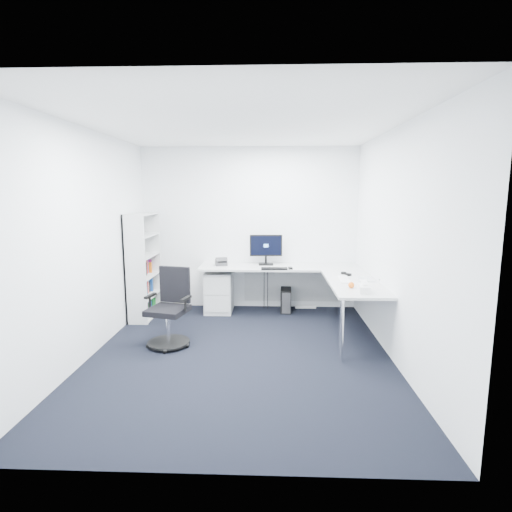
{
  "coord_description": "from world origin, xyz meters",
  "views": [
    {
      "loc": [
        0.36,
        -4.61,
        1.95
      ],
      "look_at": [
        0.15,
        1.05,
        1.05
      ],
      "focal_mm": 28.0,
      "sensor_mm": 36.0,
      "label": 1
    }
  ],
  "objects_px": {
    "task_chair": "(168,308)",
    "monitor": "(266,249)",
    "bookshelf": "(144,266)",
    "laptop": "(366,272)",
    "l_desk": "(283,295)"
  },
  "relations": [
    {
      "from": "l_desk",
      "to": "task_chair",
      "type": "height_order",
      "value": "task_chair"
    },
    {
      "from": "bookshelf",
      "to": "monitor",
      "type": "distance_m",
      "value": 1.96
    },
    {
      "from": "l_desk",
      "to": "task_chair",
      "type": "xyz_separation_m",
      "value": [
        -1.5,
        -1.15,
        0.11
      ]
    },
    {
      "from": "monitor",
      "to": "laptop",
      "type": "height_order",
      "value": "monitor"
    },
    {
      "from": "l_desk",
      "to": "bookshelf",
      "type": "distance_m",
      "value": 2.22
    },
    {
      "from": "bookshelf",
      "to": "task_chair",
      "type": "relative_size",
      "value": 1.64
    },
    {
      "from": "task_chair",
      "to": "monitor",
      "type": "bearing_deg",
      "value": 66.04
    },
    {
      "from": "laptop",
      "to": "monitor",
      "type": "bearing_deg",
      "value": 151.55
    },
    {
      "from": "monitor",
      "to": "bookshelf",
      "type": "bearing_deg",
      "value": -171.44
    },
    {
      "from": "l_desk",
      "to": "laptop",
      "type": "relative_size",
      "value": 8.62
    },
    {
      "from": "bookshelf",
      "to": "laptop",
      "type": "height_order",
      "value": "bookshelf"
    },
    {
      "from": "bookshelf",
      "to": "laptop",
      "type": "relative_size",
      "value": 5.32
    },
    {
      "from": "l_desk",
      "to": "laptop",
      "type": "bearing_deg",
      "value": -29.96
    },
    {
      "from": "l_desk",
      "to": "monitor",
      "type": "distance_m",
      "value": 0.83
    },
    {
      "from": "bookshelf",
      "to": "monitor",
      "type": "height_order",
      "value": "bookshelf"
    }
  ]
}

